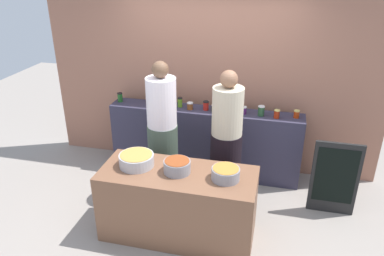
# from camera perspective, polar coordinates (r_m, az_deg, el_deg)

# --- Properties ---
(ground) EXTENTS (12.00, 12.00, 0.00)m
(ground) POSITION_cam_1_polar(r_m,az_deg,el_deg) (4.78, -1.02, -13.25)
(ground) COLOR gray
(storefront_wall) EXTENTS (4.80, 0.12, 3.00)m
(storefront_wall) POSITION_cam_1_polar(r_m,az_deg,el_deg) (5.37, 2.81, 9.19)
(storefront_wall) COLOR #A16953
(storefront_wall) RESTS_ON ground
(display_shelf) EXTENTS (2.70, 0.36, 0.99)m
(display_shelf) POSITION_cam_1_polar(r_m,az_deg,el_deg) (5.42, 1.88, -2.08)
(display_shelf) COLOR #312F44
(display_shelf) RESTS_ON ground
(prep_table) EXTENTS (1.70, 0.70, 0.82)m
(prep_table) POSITION_cam_1_polar(r_m,az_deg,el_deg) (4.30, -2.09, -11.37)
(prep_table) COLOR brown
(prep_table) RESTS_ON ground
(preserve_jar_0) EXTENTS (0.08, 0.08, 0.13)m
(preserve_jar_0) POSITION_cam_1_polar(r_m,az_deg,el_deg) (5.58, -10.81, 4.58)
(preserve_jar_0) COLOR #205A21
(preserve_jar_0) RESTS_ON display_shelf
(preserve_jar_1) EXTENTS (0.09, 0.09, 0.15)m
(preserve_jar_1) POSITION_cam_1_polar(r_m,az_deg,el_deg) (5.46, -6.26, 4.51)
(preserve_jar_1) COLOR orange
(preserve_jar_1) RESTS_ON display_shelf
(preserve_jar_2) EXTENTS (0.08, 0.08, 0.12)m
(preserve_jar_2) POSITION_cam_1_polar(r_m,az_deg,el_deg) (5.34, -5.50, 3.92)
(preserve_jar_2) COLOR #471352
(preserve_jar_2) RESTS_ON display_shelf
(preserve_jar_3) EXTENTS (0.08, 0.08, 0.12)m
(preserve_jar_3) POSITION_cam_1_polar(r_m,az_deg,el_deg) (5.38, -3.97, 4.15)
(preserve_jar_3) COLOR gold
(preserve_jar_3) RESTS_ON display_shelf
(preserve_jar_4) EXTENTS (0.07, 0.07, 0.14)m
(preserve_jar_4) POSITION_cam_1_polar(r_m,az_deg,el_deg) (5.29, -1.83, 3.92)
(preserve_jar_4) COLOR #619525
(preserve_jar_4) RESTS_ON display_shelf
(preserve_jar_5) EXTENTS (0.09, 0.09, 0.10)m
(preserve_jar_5) POSITION_cam_1_polar(r_m,az_deg,el_deg) (5.20, -0.30, 3.36)
(preserve_jar_5) COLOR brown
(preserve_jar_5) RESTS_ON display_shelf
(preserve_jar_6) EXTENTS (0.08, 0.08, 0.13)m
(preserve_jar_6) POSITION_cam_1_polar(r_m,az_deg,el_deg) (5.18, 2.11, 3.41)
(preserve_jar_6) COLOR red
(preserve_jar_6) RESTS_ON display_shelf
(preserve_jar_7) EXTENTS (0.09, 0.09, 0.10)m
(preserve_jar_7) POSITION_cam_1_polar(r_m,az_deg,el_deg) (5.14, 3.45, 3.00)
(preserve_jar_7) COLOR #3B4D2C
(preserve_jar_7) RESTS_ON display_shelf
(preserve_jar_8) EXTENTS (0.08, 0.08, 0.14)m
(preserve_jar_8) POSITION_cam_1_polar(r_m,az_deg,el_deg) (5.12, 5.17, 3.13)
(preserve_jar_8) COLOR #315D30
(preserve_jar_8) RESTS_ON display_shelf
(preserve_jar_9) EXTENTS (0.07, 0.07, 0.10)m
(preserve_jar_9) POSITION_cam_1_polar(r_m,az_deg,el_deg) (5.10, 7.85, 2.68)
(preserve_jar_9) COLOR #51215A
(preserve_jar_9) RESTS_ON display_shelf
(preserve_jar_10) EXTENTS (0.09, 0.09, 0.13)m
(preserve_jar_10) POSITION_cam_1_polar(r_m,az_deg,el_deg) (5.08, 10.41, 2.57)
(preserve_jar_10) COLOR #294E2E
(preserve_jar_10) RESTS_ON display_shelf
(preserve_jar_11) EXTENTS (0.08, 0.08, 0.11)m
(preserve_jar_11) POSITION_cam_1_polar(r_m,az_deg,el_deg) (5.05, 12.68, 2.09)
(preserve_jar_11) COLOR #A8280F
(preserve_jar_11) RESTS_ON display_shelf
(preserve_jar_12) EXTENTS (0.08, 0.08, 0.10)m
(preserve_jar_12) POSITION_cam_1_polar(r_m,az_deg,el_deg) (5.12, 15.51, 2.05)
(preserve_jar_12) COLOR #AA2F0D
(preserve_jar_12) RESTS_ON display_shelf
(cooking_pot_left) EXTENTS (0.38, 0.38, 0.14)m
(cooking_pot_left) POSITION_cam_1_polar(r_m,az_deg,el_deg) (4.21, -8.38, -4.80)
(cooking_pot_left) COLOR #B7B7BC
(cooking_pot_left) RESTS_ON prep_table
(cooking_pot_center) EXTENTS (0.29, 0.29, 0.14)m
(cooking_pot_center) POSITION_cam_1_polar(r_m,az_deg,el_deg) (4.05, -2.27, -5.81)
(cooking_pot_center) COLOR gray
(cooking_pot_center) RESTS_ON prep_table
(cooking_pot_right) EXTENTS (0.29, 0.29, 0.13)m
(cooking_pot_right) POSITION_cam_1_polar(r_m,az_deg,el_deg) (3.95, 5.10, -6.89)
(cooking_pot_right) COLOR gray
(cooking_pot_right) RESTS_ON prep_table
(cook_with_tongs) EXTENTS (0.38, 0.38, 1.82)m
(cook_with_tongs) POSITION_cam_1_polar(r_m,az_deg,el_deg) (4.79, -4.46, -1.52)
(cook_with_tongs) COLOR #425346
(cook_with_tongs) RESTS_ON ground
(cook_in_cap) EXTENTS (0.39, 0.39, 1.76)m
(cook_in_cap) POSITION_cam_1_polar(r_m,az_deg,el_deg) (4.67, 5.18, -2.75)
(cook_in_cap) COLOR black
(cook_in_cap) RESTS_ON ground
(chalkboard_sign) EXTENTS (0.56, 0.05, 0.96)m
(chalkboard_sign) POSITION_cam_1_polar(r_m,az_deg,el_deg) (4.90, 20.74, -7.13)
(chalkboard_sign) COLOR black
(chalkboard_sign) RESTS_ON ground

